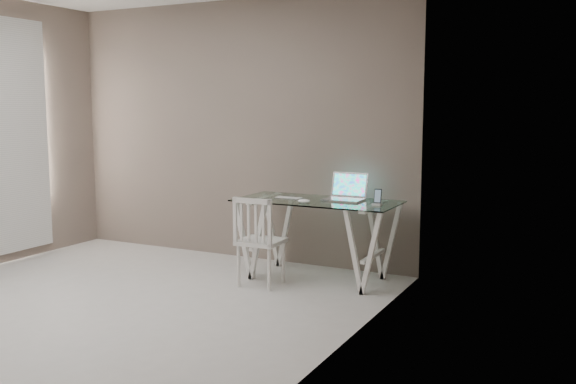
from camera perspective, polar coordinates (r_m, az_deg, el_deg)
name	(u,v)px	position (r m, az deg, el deg)	size (l,w,h in m)	color
room	(72,91)	(5.09, -18.66, 8.48)	(4.50, 4.52, 2.71)	beige
desk	(317,239)	(5.98, 2.59, -4.19)	(1.50, 0.70, 0.75)	silver
chair	(258,237)	(5.72, -2.71, -4.04)	(0.39, 0.39, 0.82)	silver
laptop	(346,193)	(5.97, 5.19, -0.12)	(0.35, 0.31, 0.24)	silver
keyboard	(288,198)	(6.04, 0.04, -0.53)	(0.26, 0.11, 0.01)	silver
mouse	(304,201)	(5.73, 1.42, -0.82)	(0.12, 0.07, 0.04)	white
phone_dock	(377,201)	(5.67, 7.96, -0.77)	(0.08, 0.08, 0.14)	white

